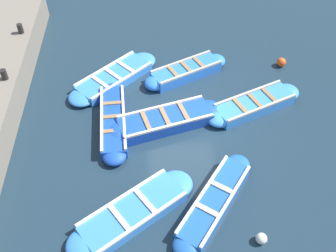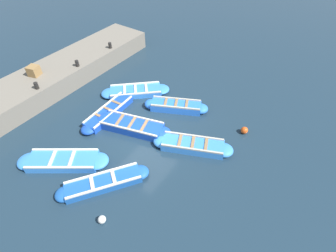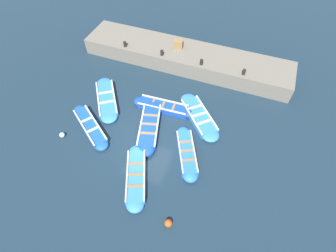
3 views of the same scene
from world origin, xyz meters
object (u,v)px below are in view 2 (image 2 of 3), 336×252
at_px(buoy_orange_near, 102,219).
at_px(buoy_white_drifting, 244,130).
at_px(boat_bow_out, 109,112).
at_px(boat_broadside, 176,106).
at_px(boat_inner_gap, 132,126).
at_px(wooden_crate, 34,71).
at_px(bollard_mid_north, 36,86).
at_px(boat_far_corner, 104,183).
at_px(boat_near_quay, 136,91).
at_px(bollard_south, 110,45).
at_px(buoy_yellow_far, 164,134).
at_px(bollard_mid_south, 77,63).
at_px(boat_outer_left, 193,145).
at_px(boat_alongside, 63,161).

bearing_deg(buoy_orange_near, buoy_white_drifting, 71.52).
xyz_separation_m(boat_bow_out, buoy_orange_near, (3.82, -4.32, -0.03)).
bearing_deg(boat_broadside, boat_inner_gap, -110.22).
bearing_deg(wooden_crate, buoy_orange_near, -23.27).
height_order(bollard_mid_north, buoy_white_drifting, bollard_mid_north).
xyz_separation_m(boat_broadside, wooden_crate, (-7.10, -3.00, 1.13)).
relative_size(boat_bow_out, boat_far_corner, 1.09).
height_order(boat_bow_out, buoy_orange_near, boat_bow_out).
bearing_deg(boat_broadside, wooden_crate, -157.07).
bearing_deg(buoy_orange_near, boat_near_quay, 120.90).
bearing_deg(buoy_orange_near, bollard_mid_north, 158.08).
bearing_deg(buoy_white_drifting, bollard_south, 173.02).
height_order(boat_broadside, bollard_south, bollard_south).
relative_size(boat_inner_gap, buoy_yellow_far, 13.58).
xyz_separation_m(bollard_mid_south, buoy_white_drifting, (9.55, 1.45, -1.07)).
relative_size(boat_outer_left, bollard_south, 10.26).
bearing_deg(boat_alongside, boat_inner_gap, 72.47).
bearing_deg(boat_broadside, boat_near_quay, -177.04).
bearing_deg(bollard_south, bollard_mid_south, -90.00).
distance_m(boat_alongside, boat_near_quay, 5.59).
xyz_separation_m(boat_inner_gap, boat_far_corner, (1.14, -3.05, -0.04)).
height_order(boat_far_corner, wooden_crate, wooden_crate).
relative_size(boat_near_quay, bollard_mid_north, 9.82).
height_order(boat_near_quay, bollard_south, bollard_south).
distance_m(boat_far_corner, wooden_crate, 7.84).
bearing_deg(buoy_yellow_far, boat_near_quay, 150.76).
bearing_deg(boat_alongside, boat_outer_left, 43.66).
bearing_deg(bollard_mid_south, boat_near_quay, 15.81).
bearing_deg(boat_far_corner, bollard_mid_north, 163.91).
bearing_deg(bollard_mid_north, boat_alongside, -26.20).
distance_m(boat_far_corner, boat_near_quay, 6.06).
height_order(boat_far_corner, buoy_orange_near, boat_far_corner).
relative_size(wooden_crate, buoy_orange_near, 1.84).
height_order(boat_broadside, bollard_mid_south, bollard_mid_south).
distance_m(boat_near_quay, bollard_south, 3.89).
distance_m(wooden_crate, buoy_white_drifting, 11.29).
relative_size(boat_inner_gap, buoy_white_drifting, 11.77).
relative_size(boat_alongside, wooden_crate, 6.93).
relative_size(boat_alongside, bollard_mid_south, 10.54).
distance_m(boat_bow_out, bollard_south, 5.22).
bearing_deg(boat_near_quay, buoy_yellow_far, -29.24).
height_order(boat_alongside, wooden_crate, wooden_crate).
xyz_separation_m(boat_alongside, boat_near_quay, (-0.68, 5.55, -0.01)).
distance_m(boat_inner_gap, wooden_crate, 6.33).
height_order(boat_far_corner, bollard_mid_north, bollard_mid_north).
bearing_deg(boat_far_corner, boat_bow_out, 131.11).
xyz_separation_m(boat_alongside, boat_outer_left, (4.02, 3.84, 0.02)).
bearing_deg(buoy_yellow_far, boat_far_corner, -96.30).
xyz_separation_m(boat_alongside, buoy_orange_near, (3.19, -0.92, -0.01)).
bearing_deg(boat_bow_out, buoy_orange_near, -48.52).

